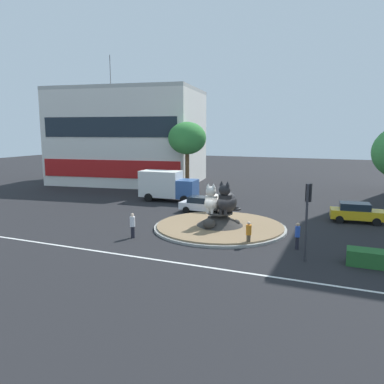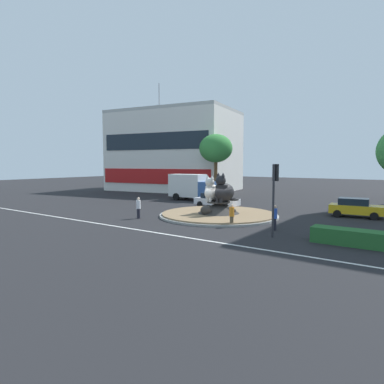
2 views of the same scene
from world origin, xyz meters
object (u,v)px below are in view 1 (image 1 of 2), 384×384
pedestrian_blue_shirt (297,235)px  broadleaf_tree_behind_island (187,139)px  sedan_on_far_lane (356,212)px  cat_statue_black (227,201)px  traffic_light_mast (307,207)px  cat_statue_white (213,201)px  hatchback_near_shophouse (205,205)px  delivery_box_truck (167,185)px  pedestrian_white_shirt (133,225)px  pedestrian_orange_shirt (249,233)px  shophouse_block (130,136)px

pedestrian_blue_shirt → broadleaf_tree_behind_island: bearing=-152.8°
sedan_on_far_lane → cat_statue_black: bearing=-150.4°
traffic_light_mast → broadleaf_tree_behind_island: 25.55m
cat_statue_white → broadleaf_tree_behind_island: bearing=-150.6°
cat_statue_black → traffic_light_mast: traffic_light_mast is taller
hatchback_near_shophouse → delivery_box_truck: size_ratio=0.74×
traffic_light_mast → sedan_on_far_lane: (2.89, 11.40, -2.36)m
traffic_light_mast → hatchback_near_shophouse: size_ratio=0.97×
hatchback_near_shophouse → sedan_on_far_lane: bearing=7.6°
broadleaf_tree_behind_island → pedestrian_white_shirt: broadleaf_tree_behind_island is taller
cat_statue_black → pedestrian_orange_shirt: bearing=41.2°
delivery_box_truck → hatchback_near_shophouse: bearing=-38.2°
cat_statue_white → shophouse_block: (-20.35, 20.88, 4.54)m
broadleaf_tree_behind_island → hatchback_near_shophouse: bearing=-58.7°
shophouse_block → pedestrian_orange_shirt: size_ratio=13.26×
cat_statue_black → shophouse_block: (-21.49, 20.89, 4.45)m
pedestrian_blue_shirt → hatchback_near_shophouse: 12.15m
shophouse_block → delivery_box_truck: (11.89, -11.80, -4.98)m
traffic_light_mast → delivery_box_truck: (-15.99, 14.01, -1.49)m
cat_statue_black → hatchback_near_shophouse: (-3.66, 4.92, -1.45)m
pedestrian_orange_shirt → delivery_box_truck: (-12.20, 12.48, 0.85)m
delivery_box_truck → pedestrian_orange_shirt: bearing=-48.7°
pedestrian_orange_shirt → sedan_on_far_lane: bearing=-133.9°
cat_statue_white → shophouse_block: bearing=-136.3°
broadleaf_tree_behind_island → sedan_on_far_lane: 21.40m
pedestrian_blue_shirt → hatchback_near_shophouse: (-9.33, 7.78, -0.15)m
cat_statue_white → pedestrian_blue_shirt: (6.81, -2.88, -1.22)m
cat_statue_black → broadleaf_tree_behind_island: 18.11m
pedestrian_blue_shirt → delivery_box_truck: size_ratio=0.28×
delivery_box_truck → sedan_on_far_lane: bearing=-11.0°
sedan_on_far_lane → hatchback_near_shophouse: size_ratio=0.93×
pedestrian_white_shirt → sedan_on_far_lane: 18.53m
shophouse_block → pedestrian_orange_shirt: shophouse_block is taller
shophouse_block → hatchback_near_shophouse: size_ratio=4.66×
pedestrian_blue_shirt → shophouse_block: bearing=-145.0°
pedestrian_orange_shirt → sedan_on_far_lane: size_ratio=0.38×
pedestrian_orange_shirt → pedestrian_white_shirt: bearing=-0.7°
pedestrian_orange_shirt → cat_statue_white: bearing=-52.2°
pedestrian_blue_shirt → sedan_on_far_lane: bearing=145.1°
cat_statue_white → traffic_light_mast: (7.53, -4.93, 1.05)m
cat_statue_black → delivery_box_truck: 13.24m
pedestrian_blue_shirt → sedan_on_far_lane: size_ratio=0.40×
pedestrian_blue_shirt → delivery_box_truck: (-15.27, 11.96, 0.78)m
cat_statue_white → traffic_light_mast: size_ratio=0.51×
cat_statue_black → traffic_light_mast: (6.38, -4.92, 0.96)m
pedestrian_white_shirt → pedestrian_orange_shirt: size_ratio=1.08×
pedestrian_blue_shirt → delivery_box_truck: delivery_box_truck is taller
cat_statue_black → broadleaf_tree_behind_island: size_ratio=0.29×
broadleaf_tree_behind_island → pedestrian_white_shirt: (4.12, -19.41, -5.65)m
pedestrian_white_shirt → delivery_box_truck: size_ratio=0.28×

